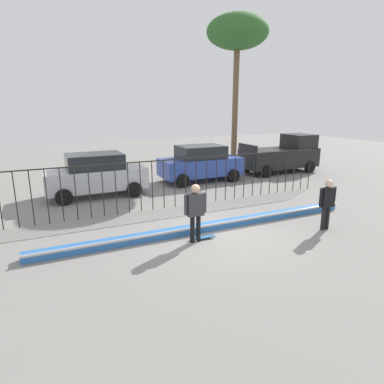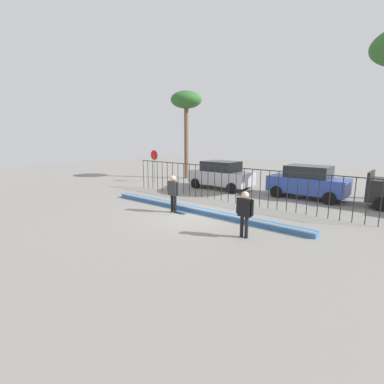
# 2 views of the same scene
# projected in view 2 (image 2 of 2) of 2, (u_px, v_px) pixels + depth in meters

# --- Properties ---
(ground_plane) EXTENTS (60.00, 60.00, 0.00)m
(ground_plane) POSITION_uv_depth(u_px,v_px,m) (189.00, 214.00, 13.06)
(ground_plane) COLOR gray
(bowl_coping_ledge) EXTENTS (11.00, 0.40, 0.27)m
(bowl_coping_ledge) POSITION_uv_depth(u_px,v_px,m) (196.00, 210.00, 13.39)
(bowl_coping_ledge) COLOR #2D6BB7
(bowl_coping_ledge) RESTS_ON ground
(perimeter_fence) EXTENTS (14.04, 0.04, 1.93)m
(perimeter_fence) POSITION_uv_depth(u_px,v_px,m) (229.00, 181.00, 15.36)
(perimeter_fence) COLOR black
(perimeter_fence) RESTS_ON ground
(skateboarder) EXTENTS (0.71, 0.27, 1.76)m
(skateboarder) POSITION_uv_depth(u_px,v_px,m) (173.00, 191.00, 13.20)
(skateboarder) COLOR black
(skateboarder) RESTS_ON ground
(skateboard) EXTENTS (0.80, 0.20, 0.07)m
(skateboard) POSITION_uv_depth(u_px,v_px,m) (179.00, 212.00, 13.27)
(skateboard) COLOR #26598C
(skateboard) RESTS_ON ground
(camera_operator) EXTENTS (0.67, 0.25, 1.67)m
(camera_operator) POSITION_uv_depth(u_px,v_px,m) (245.00, 210.00, 9.87)
(camera_operator) COLOR black
(camera_operator) RESTS_ON ground
(parked_car_silver) EXTENTS (4.30, 2.12, 1.90)m
(parked_car_silver) POSITION_uv_depth(u_px,v_px,m) (221.00, 175.00, 19.30)
(parked_car_silver) COLOR #B7BABF
(parked_car_silver) RESTS_ON ground
(parked_car_blue) EXTENTS (4.30, 2.12, 1.90)m
(parked_car_blue) POSITION_uv_depth(u_px,v_px,m) (308.00, 182.00, 16.35)
(parked_car_blue) COLOR #2D479E
(parked_car_blue) RESTS_ON ground
(stop_sign) EXTENTS (0.76, 0.07, 2.50)m
(stop_sign) POSITION_uv_depth(u_px,v_px,m) (154.00, 162.00, 22.14)
(stop_sign) COLOR slate
(stop_sign) RESTS_ON ground
(palm_tree_short) EXTENTS (2.55, 2.55, 7.22)m
(palm_tree_short) POSITION_uv_depth(u_px,v_px,m) (186.00, 103.00, 23.23)
(palm_tree_short) COLOR brown
(palm_tree_short) RESTS_ON ground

